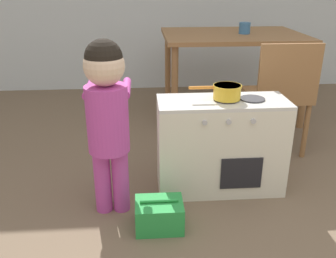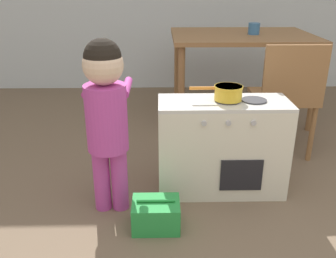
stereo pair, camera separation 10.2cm
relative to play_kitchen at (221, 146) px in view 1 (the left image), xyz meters
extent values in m
cube|color=silver|center=(0.00, 0.00, -0.01)|extent=(0.74, 0.30, 0.54)
cube|color=silver|center=(0.00, 0.00, 0.27)|extent=(0.74, 0.30, 0.02)
cylinder|color=#38383D|center=(0.02, 0.00, 0.28)|extent=(0.14, 0.14, 0.01)
cylinder|color=#38383D|center=(0.17, 0.00, 0.28)|extent=(0.14, 0.14, 0.01)
cube|color=black|center=(0.09, -0.15, -0.11)|extent=(0.24, 0.01, 0.19)
cylinder|color=#B2B2B7|center=(-0.13, -0.16, 0.21)|extent=(0.03, 0.01, 0.03)
cylinder|color=#B2B2B7|center=(0.00, -0.16, 0.21)|extent=(0.03, 0.01, 0.03)
cylinder|color=#B2B2B7|center=(0.13, -0.16, 0.21)|extent=(0.03, 0.01, 0.03)
cylinder|color=yellow|center=(0.02, 0.00, 0.33)|extent=(0.15, 0.15, 0.08)
cylinder|color=yellow|center=(0.02, 0.00, 0.36)|extent=(0.16, 0.16, 0.01)
cylinder|color=orange|center=(-0.13, 0.00, 0.36)|extent=(0.14, 0.02, 0.02)
cylinder|color=#BC429E|center=(-0.68, -0.19, -0.10)|extent=(0.09, 0.09, 0.37)
cylinder|color=#BC429E|center=(-0.58, -0.19, -0.10)|extent=(0.09, 0.09, 0.37)
cylinder|color=#BC429E|center=(-0.63, -0.19, 0.26)|extent=(0.21, 0.21, 0.35)
sphere|color=beige|center=(-0.63, -0.19, 0.53)|extent=(0.20, 0.20, 0.20)
sphere|color=black|center=(-0.63, -0.19, 0.57)|extent=(0.18, 0.18, 0.18)
cylinder|color=#BC429E|center=(-0.73, -0.05, 0.38)|extent=(0.04, 0.27, 0.04)
cylinder|color=#BC429E|center=(-0.54, -0.05, 0.38)|extent=(0.04, 0.27, 0.04)
cube|color=green|center=(-0.38, -0.37, -0.21)|extent=(0.24, 0.18, 0.15)
cylinder|color=green|center=(-0.38, -0.37, -0.12)|extent=(0.19, 0.02, 0.02)
cube|color=olive|center=(0.35, 1.28, 0.44)|extent=(1.20, 0.87, 0.03)
cylinder|color=olive|center=(-0.19, 0.91, 0.07)|extent=(0.06, 0.06, 0.71)
cylinder|color=olive|center=(0.89, 0.91, 0.07)|extent=(0.06, 0.06, 0.71)
cylinder|color=olive|center=(-0.19, 1.66, 0.07)|extent=(0.06, 0.06, 0.71)
cylinder|color=olive|center=(0.89, 1.66, 0.07)|extent=(0.06, 0.06, 0.71)
cube|color=olive|center=(0.51, 0.54, 0.13)|extent=(0.41, 0.41, 0.03)
cube|color=olive|center=(0.51, 0.35, 0.34)|extent=(0.41, 0.02, 0.38)
cylinder|color=olive|center=(0.33, 0.36, -0.08)|extent=(0.04, 0.04, 0.40)
cylinder|color=olive|center=(0.68, 0.36, -0.08)|extent=(0.04, 0.04, 0.40)
cylinder|color=olive|center=(0.33, 0.71, -0.08)|extent=(0.04, 0.04, 0.40)
cylinder|color=olive|center=(0.68, 0.71, -0.08)|extent=(0.04, 0.04, 0.40)
cylinder|color=teal|center=(0.44, 1.25, 0.51)|extent=(0.10, 0.10, 0.09)
camera|label=1|loc=(-0.46, -1.97, 0.94)|focal=40.00mm
camera|label=2|loc=(-0.36, -1.97, 0.94)|focal=40.00mm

